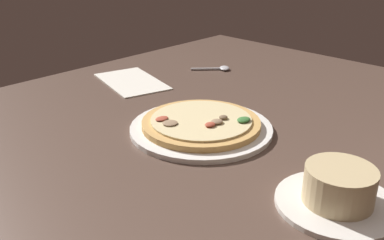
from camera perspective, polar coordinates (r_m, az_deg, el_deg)
dining_table at (r=85.34cm, az=-1.03°, el=-3.58°), size 150.00×110.00×4.00cm
pizza_main at (r=87.35cm, az=1.01°, el=-0.63°), size 28.43×28.43×3.27cm
ramekin_on_saucer at (r=66.74cm, az=18.55°, el=-8.77°), size 17.78×17.78×6.17cm
paper_menu at (r=117.36cm, az=-7.88°, el=5.00°), size 18.52×24.68×0.30cm
spoon at (r=127.07cm, az=3.61°, el=6.74°), size 9.75×9.34×1.00cm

